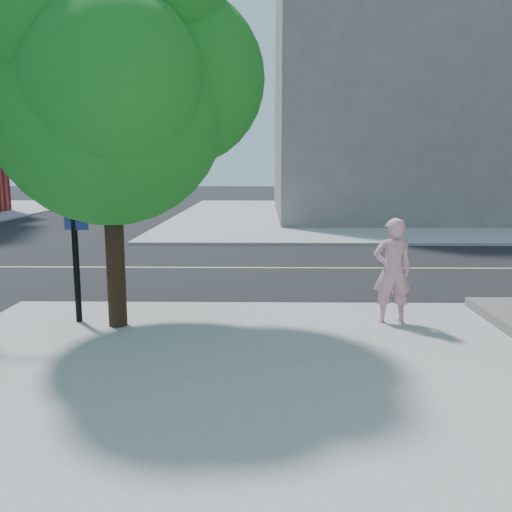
{
  "coord_description": "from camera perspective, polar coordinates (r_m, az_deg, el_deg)",
  "views": [
    {
      "loc": [
        4.22,
        -11.04,
        2.98
      ],
      "look_at": [
        4.07,
        -1.05,
        1.3
      ],
      "focal_mm": 37.45,
      "sensor_mm": 36.0,
      "label": 1
    }
  ],
  "objects": [
    {
      "name": "ground",
      "position": [
        12.19,
        -19.49,
        -5.16
      ],
      "size": [
        140.0,
        140.0,
        0.0
      ],
      "primitive_type": "plane",
      "color": "black",
      "rests_on": "ground"
    },
    {
      "name": "filler_ne",
      "position": [
        34.7,
        17.97,
        15.97
      ],
      "size": [
        18.0,
        16.0,
        14.0
      ],
      "primitive_type": "cube",
      "color": "slate",
      "rests_on": "sidewalk_ne"
    },
    {
      "name": "man_on_phone",
      "position": [
        10.08,
        14.35,
        -1.54
      ],
      "size": [
        0.71,
        0.47,
        1.95
      ],
      "primitive_type": "imported",
      "rotation": [
        0.0,
        0.0,
        3.14
      ],
      "color": "pink",
      "rests_on": "sidewalk_se"
    },
    {
      "name": "road_ew",
      "position": [
        16.37,
        -14.07,
        -1.2
      ],
      "size": [
        140.0,
        9.0,
        0.01
      ],
      "primitive_type": "cube",
      "color": "black",
      "rests_on": "ground"
    },
    {
      "name": "sidewalk_ne",
      "position": [
        33.96,
        16.79,
        4.23
      ],
      "size": [
        29.0,
        25.0,
        0.12
      ],
      "primitive_type": "cube",
      "color": "#9B9B9B",
      "rests_on": "ground"
    },
    {
      "name": "street_tree",
      "position": [
        9.8,
        -14.91,
        17.86
      ],
      "size": [
        5.05,
        4.59,
        6.71
      ],
      "rotation": [
        0.0,
        0.0,
        0.18
      ],
      "color": "black",
      "rests_on": "sidewalk_se"
    }
  ]
}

